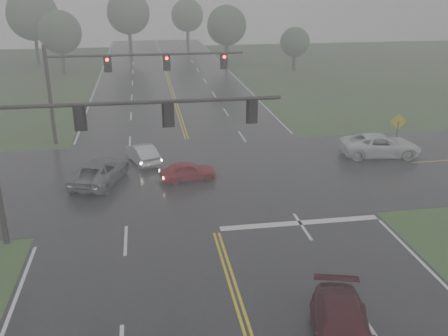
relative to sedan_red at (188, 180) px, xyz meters
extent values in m
cube|color=black|center=(0.74, -1.33, 0.00)|extent=(18.00, 160.00, 0.02)
cube|color=black|center=(0.74, 0.67, 0.00)|extent=(120.00, 14.00, 0.02)
cube|color=silver|center=(5.24, -6.93, 0.00)|extent=(8.50, 0.50, 0.01)
imported|color=maroon|center=(0.00, 0.00, 0.00)|extent=(3.73, 1.89, 1.22)
imported|color=#B6B8BE|center=(-2.82, 3.80, 0.00)|extent=(2.53, 4.16, 1.30)
imported|color=#55575C|center=(-5.46, 0.52, 0.00)|extent=(3.99, 5.74, 1.45)
imported|color=silver|center=(14.14, 2.44, 0.00)|extent=(5.96, 3.28, 1.58)
cylinder|color=black|center=(-2.74, -6.62, 6.70)|extent=(13.44, 0.19, 0.19)
cube|color=black|center=(-5.43, -6.62, 6.07)|extent=(0.36, 0.30, 1.11)
cube|color=black|center=(-5.43, -6.45, 6.07)|extent=(0.58, 0.03, 1.32)
cube|color=black|center=(-1.40, -6.62, 6.07)|extent=(0.36, 0.30, 1.11)
cube|color=black|center=(-1.40, -6.45, 6.07)|extent=(0.58, 0.03, 1.32)
cube|color=black|center=(2.63, -6.62, 6.07)|extent=(0.36, 0.30, 1.11)
cube|color=black|center=(2.63, -6.45, 6.07)|extent=(0.58, 0.03, 1.32)
cylinder|color=black|center=(-9.46, 9.25, 3.78)|extent=(0.29, 0.29, 7.55)
cylinder|color=black|center=(-9.46, 9.25, 6.71)|extent=(0.19, 0.19, 0.84)
cylinder|color=black|center=(-2.07, 9.25, 6.66)|extent=(14.78, 0.19, 0.19)
cube|color=black|center=(-5.03, 9.25, 6.03)|extent=(0.36, 0.29, 1.10)
cube|color=black|center=(-5.03, 9.42, 6.03)|extent=(0.58, 0.03, 1.31)
cylinder|color=#FF0C05|center=(-5.03, 9.09, 6.38)|extent=(0.23, 0.06, 0.23)
cube|color=black|center=(-0.59, 9.25, 6.03)|extent=(0.36, 0.29, 1.10)
cube|color=black|center=(-0.59, 9.42, 6.03)|extent=(0.58, 0.03, 1.31)
cylinder|color=#FF0C05|center=(-0.59, 9.09, 6.38)|extent=(0.23, 0.06, 0.23)
cube|color=black|center=(3.84, 9.25, 6.03)|extent=(0.36, 0.29, 1.10)
cube|color=black|center=(3.84, 9.42, 6.03)|extent=(0.58, 0.03, 1.31)
cylinder|color=#FF0C05|center=(3.84, 9.09, 6.38)|extent=(0.23, 0.06, 0.23)
cylinder|color=black|center=(15.72, 3.16, 1.15)|extent=(0.08, 0.08, 2.30)
cube|color=#C4AE0B|center=(15.72, 3.19, 2.30)|extent=(1.19, 0.29, 1.21)
cylinder|color=#2D231D|center=(-12.90, 41.06, 1.58)|extent=(0.51, 0.51, 3.16)
sphere|color=#344830|center=(-12.90, 41.06, 5.45)|extent=(5.62, 5.62, 5.62)
cylinder|color=#2D231D|center=(10.15, 45.43, 1.64)|extent=(0.53, 0.53, 3.28)
sphere|color=#344830|center=(10.15, 45.43, 5.64)|extent=(5.83, 5.83, 5.83)
cylinder|color=#2D231D|center=(-4.19, 57.85, 1.98)|extent=(0.59, 0.59, 3.96)
sphere|color=#344830|center=(-4.19, 57.85, 6.81)|extent=(7.03, 7.03, 7.03)
cylinder|color=#2D231D|center=(18.46, 38.25, 1.14)|extent=(0.51, 0.51, 2.27)
sphere|color=#344830|center=(18.46, 38.25, 3.92)|extent=(4.04, 4.04, 4.04)
cylinder|color=#2D231D|center=(-17.78, 49.80, 2.07)|extent=(0.50, 0.50, 4.14)
sphere|color=#344830|center=(-17.78, 49.80, 7.13)|extent=(7.36, 7.36, 7.36)
cylinder|color=#2D231D|center=(6.31, 66.23, 1.67)|extent=(0.60, 0.60, 3.34)
sphere|color=#344830|center=(6.31, 66.23, 5.76)|extent=(5.94, 5.94, 5.94)
camera|label=1|loc=(-2.49, -29.41, 12.00)|focal=40.00mm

